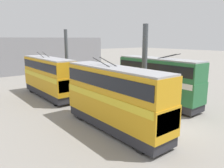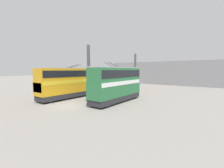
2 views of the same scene
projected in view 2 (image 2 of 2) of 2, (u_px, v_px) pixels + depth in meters
The scene contains 10 objects.
ground_plane at pixel (68, 105), 20.55m from camera, with size 240.00×240.00×0.00m, color gray.
depot_back_wall at pixel (159, 73), 49.36m from camera, with size 0.50×36.00×7.57m.
support_column_near at pixel (89, 74), 23.39m from camera, with size 0.87×0.87×8.66m.
support_column_far at pixel (135, 73), 35.87m from camera, with size 0.87×0.87×8.66m.
bus_left_near at pixel (117, 82), 22.46m from camera, with size 10.34×2.54×5.88m.
bus_right_near at pixel (68, 81), 25.35m from camera, with size 10.68×2.54×5.82m.
bus_right_far at pixel (114, 78), 36.03m from camera, with size 10.79×2.54×5.65m.
person_aisle_midway at pixel (96, 93), 25.52m from camera, with size 0.47×0.46×1.72m.
person_by_left_row at pixel (106, 94), 24.81m from camera, with size 0.46×0.32×1.75m.
oil_drum at pixel (122, 89), 35.69m from camera, with size 0.64×0.64×0.81m.
Camera 2 is at (-12.70, -16.81, 4.83)m, focal length 24.00 mm.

